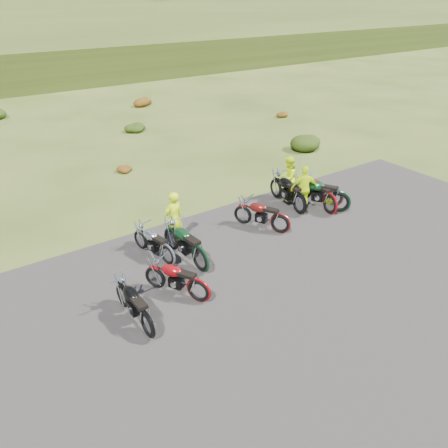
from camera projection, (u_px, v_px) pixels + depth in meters
ground at (267, 269)px, 12.26m from camera, size 300.00×300.00×0.00m
gravel_pad at (318, 307)px, 10.81m from camera, size 20.00×12.00×0.04m
shrub_4 at (123, 167)px, 18.63m from camera, size 0.77×0.77×0.45m
shrub_5 at (134, 126)px, 23.88m from camera, size 1.03×1.03×0.61m
shrub_6 at (141, 100)px, 29.13m from camera, size 1.30×1.30×0.77m
shrub_7 at (306, 139)px, 21.32m from camera, size 1.56×1.56×0.92m
shrub_8 at (280, 113)px, 26.72m from camera, size 0.77×0.77×0.45m
motorcycle_0 at (149, 337)px, 9.89m from camera, size 0.70×1.97×1.02m
motorcycle_1 at (199, 302)px, 10.99m from camera, size 1.51×2.00×1.01m
motorcycle_2 at (201, 272)px, 12.17m from camera, size 0.91×2.24×1.15m
motorcycle_3 at (168, 265)px, 12.45m from camera, size 1.00×1.95×0.98m
motorcycle_4 at (279, 234)px, 14.06m from camera, size 1.50×2.07×1.04m
motorcycle_5 at (299, 214)px, 15.27m from camera, size 1.03×2.32×1.18m
motorcycle_6 at (329, 214)px, 15.26m from camera, size 1.02×2.23×1.13m
motorcycle_7 at (338, 212)px, 15.39m from camera, size 1.76×2.36×1.19m
person_middle at (174, 219)px, 13.08m from camera, size 0.68×0.49×1.72m
person_right_a at (288, 179)px, 16.00m from camera, size 0.99×0.92×1.63m
person_right_b at (304, 189)px, 15.17m from camera, size 1.03×0.79×1.63m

